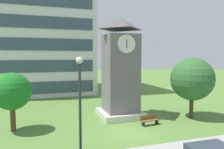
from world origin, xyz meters
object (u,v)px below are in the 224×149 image
object	(u,v)px
park_bench	(150,120)
tree_by_building	(12,92)
street_lamp	(80,103)
clock_tower	(120,74)
tree_streetside	(192,79)

from	to	relation	value
park_bench	tree_by_building	xyz separation A→B (m)	(-11.55, 2.03, 2.87)
street_lamp	tree_by_building	distance (m)	9.24
park_bench	street_lamp	size ratio (longest dim) A/B	0.30
clock_tower	street_lamp	world-z (taller)	clock_tower
clock_tower	tree_by_building	distance (m)	10.20
park_bench	tree_streetside	world-z (taller)	tree_streetside
park_bench	tree_by_building	distance (m)	12.07
street_lamp	tree_streetside	xyz separation A→B (m)	(12.57, 7.06, 0.14)
park_bench	tree_streetside	bearing A→B (deg)	9.30
clock_tower	park_bench	bearing A→B (deg)	-66.51
park_bench	tree_by_building	world-z (taller)	tree_by_building
park_bench	street_lamp	distance (m)	10.21
clock_tower	tree_by_building	size ratio (longest dim) A/B	2.04
street_lamp	tree_by_building	size ratio (longest dim) A/B	1.26
street_lamp	park_bench	bearing A→B (deg)	40.04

